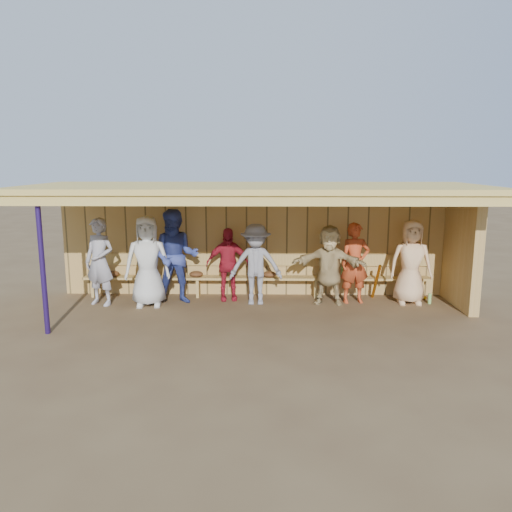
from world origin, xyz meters
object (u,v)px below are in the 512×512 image
Objects in this scene: player_a at (100,262)px; player_b at (147,261)px; player_g at (355,263)px; player_h at (411,262)px; player_e at (256,264)px; player_c at (176,257)px; player_f at (329,265)px; bench at (257,273)px; player_d at (228,264)px.

player_a is 0.97× the size of player_b.
player_g is 1.16m from player_h.
player_a is at bearing -178.45° from player_e.
player_c is 1.17× the size of player_g.
player_f reaches higher than bench.
player_e is 0.99× the size of player_g.
player_a is at bearing -167.41° from player_f.
player_a reaches higher than player_d.
player_d is at bearing -153.67° from bench.
player_a is 0.24× the size of bench.
player_e is at bearing -176.06° from player_h.
player_d is at bearing 12.02° from player_c.
player_e reaches higher than player_f.
player_e is at bearing -33.96° from player_d.
player_g is (2.69, -0.17, 0.06)m from player_d.
player_f is at bearing -175.57° from player_h.
player_g reaches higher than player_d.
player_h is at bearing 0.68° from player_e.
player_c is at bearing -174.55° from player_d.
player_e is 3.23m from player_h.
bench is (1.67, 0.56, -0.46)m from player_c.
player_d is at bearing 169.04° from player_g.
player_g is at bearing 21.58° from player_f.
player_d reaches higher than bench.
player_c is 1.26× the size of player_d.
player_c is (0.55, 0.22, 0.06)m from player_b.
player_c is at bearing -169.46° from player_f.
player_c is 3.19m from player_f.
player_b is 2.39m from bench.
player_e is at bearing -90.69° from bench.
player_c is at bearing 178.05° from player_e.
player_b is at bearing -176.02° from player_e.
player_a is at bearing -175.70° from player_c.
player_c is (1.55, 0.16, 0.08)m from player_a.
player_e is 1.02× the size of player_f.
player_g reaches higher than player_f.
player_a is at bearing -175.63° from player_h.
player_g is 2.15m from bench.
player_g is at bearing 23.01° from player_a.
player_e reaches higher than bench.
player_g is 0.96× the size of player_h.
player_d is at bearing 153.60° from player_e.
player_c is at bearing -176.96° from player_h.
player_b is at bearing -174.72° from player_h.
player_h is at bearing -4.13° from player_b.
player_e is 2.08m from player_g.
player_f is 0.94× the size of player_h.
player_h is at bearing -1.20° from player_c.
player_d is (1.60, 0.47, -0.15)m from player_b.
bench is (-1.52, 0.58, -0.30)m from player_f.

